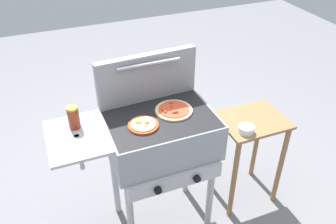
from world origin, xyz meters
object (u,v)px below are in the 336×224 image
Objects in this scene: grill at (158,137)px; pizza_cheese at (143,125)px; topping_bowl_near at (246,129)px; pizza_pepperoni at (174,110)px; sauce_jar at (74,118)px; prep_table at (249,142)px.

pizza_cheese is at bearing -156.63° from grill.
grill is at bearing 169.71° from topping_bowl_near.
pizza_pepperoni is 0.50m from topping_bowl_near.
grill is at bearing -10.36° from sauce_jar.
prep_table is at bearing 41.11° from topping_bowl_near.
pizza_pepperoni is at bearing 164.07° from topping_bowl_near.
pizza_pepperoni is 0.57m from sauce_jar.
pizza_cheese is 1.73× the size of topping_bowl_near.
topping_bowl_near is at bearing -4.77° from pizza_cheese.
sauce_jar is at bearing 174.22° from pizza_pepperoni.
sauce_jar is at bearing 175.98° from prep_table.
topping_bowl_near is (0.66, -0.06, -0.18)m from pizza_cheese.
pizza_cheese reaches higher than topping_bowl_near.
prep_table is at bearing 0.37° from grill.
grill is 0.56m from topping_bowl_near.
sauce_jar reaches higher than pizza_pepperoni.
pizza_pepperoni is at bearing 18.62° from pizza_cheese.
pizza_pepperoni is at bearing 177.76° from prep_table.
sauce_jar is (-0.46, 0.08, 0.21)m from grill.
sauce_jar is 1.06m from topping_bowl_near.
pizza_pepperoni reaches higher than topping_bowl_near.
sauce_jar reaches higher than prep_table.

